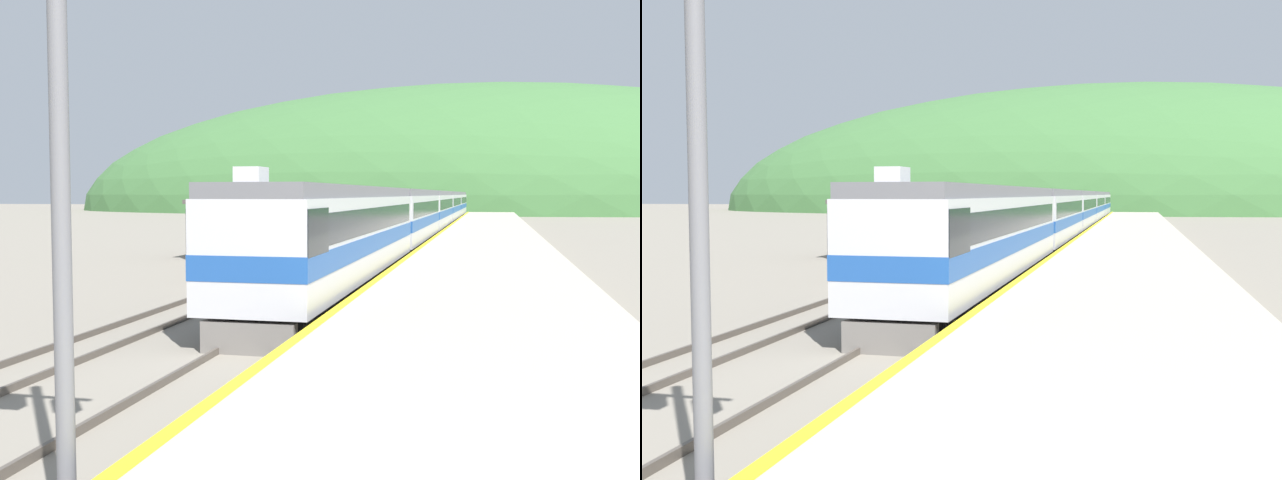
{
  "view_description": "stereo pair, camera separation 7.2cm",
  "coord_description": "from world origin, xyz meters",
  "views": [
    {
      "loc": [
        5.61,
        -0.34,
        3.81
      ],
      "look_at": [
        0.51,
        21.71,
        2.41
      ],
      "focal_mm": 42.0,
      "sensor_mm": 36.0,
      "label": 1
    },
    {
      "loc": [
        5.68,
        -0.32,
        3.81
      ],
      "look_at": [
        0.51,
        21.71,
        2.41
      ],
      "focal_mm": 42.0,
      "sensor_mm": 36.0,
      "label": 2
    }
  ],
  "objects": [
    {
      "name": "carriage_second",
      "position": [
        0.0,
        49.07,
        2.22
      ],
      "size": [
        2.99,
        19.96,
        4.09
      ],
      "color": "black",
      "rests_on": "ground"
    },
    {
      "name": "carriage_fourth",
      "position": [
        0.0,
        90.76,
        2.22
      ],
      "size": [
        2.99,
        19.96,
        4.09
      ],
      "color": "black",
      "rests_on": "ground"
    },
    {
      "name": "express_train_lead_car",
      "position": [
        0.0,
        26.97,
        2.23
      ],
      "size": [
        3.0,
        22.02,
        4.45
      ],
      "color": "black",
      "rests_on": "ground"
    },
    {
      "name": "station_shed",
      "position": [
        -8.36,
        42.12,
        1.76
      ],
      "size": [
        6.28,
        6.07,
        3.48
      ],
      "color": "slate",
      "rests_on": "ground"
    },
    {
      "name": "track_main",
      "position": [
        0.0,
        70.0,
        0.08
      ],
      "size": [
        1.52,
        180.0,
        0.16
      ],
      "color": "#4C443D",
      "rests_on": "ground"
    },
    {
      "name": "platform",
      "position": [
        5.29,
        50.0,
        0.47
      ],
      "size": [
        7.09,
        140.0,
        0.96
      ],
      "color": "#B2A893",
      "rests_on": "ground"
    },
    {
      "name": "distant_hills",
      "position": [
        0.0,
        168.5,
        0.0
      ],
      "size": [
        182.15,
        81.97,
        55.24
      ],
      "color": "#3D6B38",
      "rests_on": "ground"
    },
    {
      "name": "siding_train",
      "position": [
        -4.09,
        43.66,
        1.78
      ],
      "size": [
        2.9,
        28.36,
        3.44
      ],
      "color": "black",
      "rests_on": "ground"
    },
    {
      "name": "carriage_third",
      "position": [
        0.0,
        69.91,
        2.22
      ],
      "size": [
        2.99,
        19.96,
        4.09
      ],
      "color": "black",
      "rests_on": "ground"
    },
    {
      "name": "carriage_fifth",
      "position": [
        0.0,
        111.6,
        2.22
      ],
      "size": [
        2.99,
        19.96,
        4.09
      ],
      "color": "black",
      "rests_on": "ground"
    },
    {
      "name": "track_siding",
      "position": [
        -4.09,
        70.0,
        0.08
      ],
      "size": [
        1.52,
        180.0,
        0.16
      ],
      "color": "#4C443D",
      "rests_on": "ground"
    }
  ]
}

